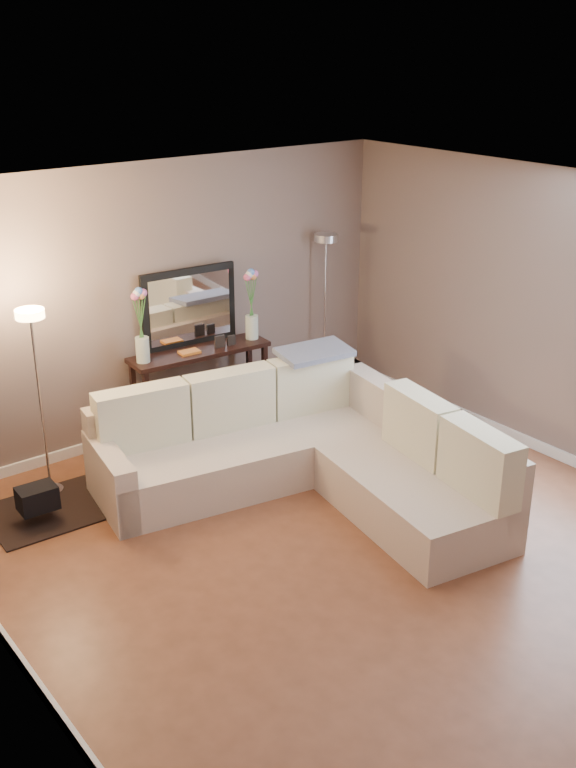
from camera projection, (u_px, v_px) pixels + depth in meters
floor at (352, 550)px, 6.48m from camera, size 5.00×5.50×0.01m
ceiling at (364, 205)px, 5.49m from camera, size 5.00×5.50×0.01m
wall_back at (160, 301)px, 8.01m from camera, size 5.00×0.02×2.60m
wall_left at (8, 504)px, 4.57m from camera, size 0.02×5.50×2.60m
wall_right at (573, 323)px, 7.40m from camera, size 0.02×5.50×2.60m
baseboard_back at (169, 423)px, 8.46m from camera, size 5.00×0.03×0.10m
baseboard_left at (38, 686)px, 5.06m from camera, size 0.03×5.50×0.10m
baseboard_right at (555, 453)px, 7.86m from camera, size 0.03×5.50×0.10m
sectional_sofa at (304, 452)px, 7.24m from camera, size 2.75×2.92×0.93m
throw_blanket at (315, 352)px, 7.74m from camera, size 0.71×0.46×0.09m
console_table at (193, 388)px, 8.20m from camera, size 1.40×0.46×0.85m
leaning_mirror at (189, 307)px, 8.10m from camera, size 0.97×0.11×0.76m
table_decor at (201, 349)px, 8.07m from camera, size 0.58×0.14×0.14m
flower_vase_left at (141, 332)px, 7.70m from camera, size 0.16×0.14×0.72m
flower_vase_right at (252, 310)px, 8.29m from camera, size 0.16×0.14×0.72m
floor_lamp_lit at (36, 366)px, 6.86m from camera, size 0.24×0.24×1.63m
floor_lamp_unlit at (325, 282)px, 8.93m from camera, size 0.30×0.30×1.72m
charcoal_rug at (55, 509)px, 7.02m from camera, size 1.09×0.84×0.01m
black_bag at (37, 498)px, 6.77m from camera, size 0.31×0.22×0.19m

